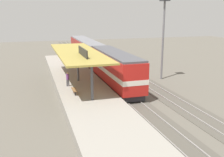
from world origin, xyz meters
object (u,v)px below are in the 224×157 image
(light_mast, at_px, (164,21))
(passenger_carriage_single, at_px, (86,51))
(locomotive, at_px, (115,69))
(person_waiting, at_px, (68,78))
(platform_bench, at_px, (74,90))

(light_mast, bearing_deg, passenger_carriage_single, 115.96)
(locomotive, xyz_separation_m, person_waiting, (-6.26, -1.06, -0.56))
(platform_bench, bearing_deg, person_waiting, 94.54)
(locomotive, height_order, person_waiting, locomotive)
(locomotive, height_order, passenger_carriage_single, locomotive)
(passenger_carriage_single, height_order, person_waiting, passenger_carriage_single)
(platform_bench, bearing_deg, locomotive, 35.42)
(person_waiting, bearing_deg, platform_bench, -85.46)
(locomotive, relative_size, passenger_carriage_single, 0.72)
(passenger_carriage_single, bearing_deg, light_mast, -64.04)
(light_mast, relative_size, person_waiting, 6.84)
(locomotive, height_order, light_mast, light_mast)
(person_waiting, bearing_deg, light_mast, 12.18)
(platform_bench, distance_m, light_mast, 16.71)
(locomotive, xyz_separation_m, light_mast, (7.80, 1.98, 5.99))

